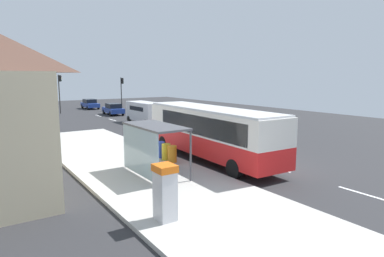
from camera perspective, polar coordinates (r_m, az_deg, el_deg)
ground_plane at (r=31.04m, az=-7.32°, el=-0.59°), size 56.00×92.00×0.04m
sidewalk_platform at (r=17.74m, az=-8.41°, el=-7.44°), size 6.20×30.00×0.18m
lane_stripe_seg_0 at (r=16.54m, az=27.04°, el=-9.85°), size 0.16×2.20×0.01m
lane_stripe_seg_1 at (r=19.31m, az=13.94°, el=-6.51°), size 0.16×2.20×0.01m
lane_stripe_seg_2 at (r=22.84m, az=4.61°, el=-3.89°), size 0.16×2.20×0.01m
lane_stripe_seg_3 at (r=26.85m, az=-2.05°, el=-1.94°), size 0.16×2.20×0.01m
lane_stripe_seg_4 at (r=31.14m, az=-6.91°, el=-0.50°), size 0.16×2.20×0.01m
lane_stripe_seg_5 at (r=35.62m, az=-10.58°, el=0.59°), size 0.16×2.20×0.01m
lane_stripe_seg_6 at (r=40.23m, az=-13.42°, el=1.44°), size 0.16×2.20×0.01m
lane_stripe_seg_7 at (r=44.91m, az=-15.67°, el=2.10°), size 0.16×2.20×0.01m
bus at (r=20.11m, az=3.06°, el=-0.30°), size 2.87×11.08×3.21m
white_van at (r=36.63m, az=-8.09°, el=2.99°), size 2.19×5.27×2.30m
sedan_near at (r=55.09m, az=-17.01°, el=4.06°), size 1.89×4.42×1.52m
sedan_far at (r=45.57m, az=-13.29°, el=3.28°), size 2.06×4.50×1.52m
ticket_machine at (r=11.56m, az=-4.61°, el=-10.72°), size 0.66×0.76×1.94m
recycling_bin_orange at (r=19.18m, az=-3.39°, el=-4.36°), size 0.52×0.52×0.95m
recycling_bin_yellow at (r=19.77m, az=-4.43°, el=-3.97°), size 0.52×0.52×0.95m
recycling_bin_blue at (r=20.37m, az=-5.40°, el=-3.60°), size 0.52×0.52×0.95m
traffic_light_near_side at (r=50.94m, az=-11.88°, el=6.68°), size 0.49×0.28×4.89m
traffic_light_far_side at (r=49.14m, az=-21.64°, el=6.45°), size 0.49×0.28×5.29m
bus_shelter at (r=16.50m, az=-7.28°, el=-1.48°), size 1.80×4.00×2.50m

